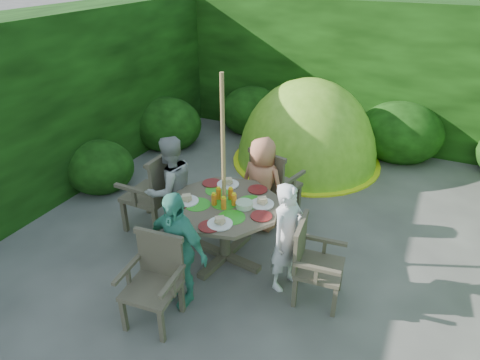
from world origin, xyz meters
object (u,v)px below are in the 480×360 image
at_px(garden_chair_front, 155,279).
at_px(child_back, 262,185).
at_px(patio_table, 225,212).
at_px(garden_chair_left, 155,190).
at_px(child_front, 177,249).
at_px(garden_chair_back, 273,183).
at_px(child_left, 171,189).
at_px(dome_tent, 305,161).
at_px(parasol_pole, 224,175).
at_px(child_right, 287,238).
at_px(garden_chair_right, 313,261).

relative_size(garden_chair_front, child_back, 0.70).
relative_size(patio_table, garden_chair_left, 1.40).
height_order(patio_table, child_front, child_front).
height_order(garden_chair_back, child_left, child_left).
distance_m(garden_chair_left, garden_chair_front, 1.55).
distance_m(child_left, child_front, 1.13).
xyz_separation_m(garden_chair_left, child_left, (0.28, -0.06, 0.12)).
bearing_deg(garden_chair_back, dome_tent, -72.69).
height_order(patio_table, parasol_pole, parasol_pole).
relative_size(patio_table, child_left, 1.09).
height_order(garden_chair_front, child_back, child_back).
height_order(child_right, child_left, child_left).
relative_size(child_right, child_left, 0.91).
relative_size(patio_table, dome_tent, 0.51).
bearing_deg(child_back, child_right, 134.60).
xyz_separation_m(patio_table, garden_chair_left, (-1.08, 0.17, -0.07)).
distance_m(garden_chair_right, child_back, 1.39).
relative_size(garden_chair_right, dome_tent, 0.30).
distance_m(parasol_pole, garden_chair_front, 1.28).
distance_m(patio_table, child_right, 0.80).
relative_size(patio_table, garden_chair_right, 1.71).
distance_m(parasol_pole, child_right, 0.94).
relative_size(patio_table, child_back, 1.18).
relative_size(garden_chair_left, child_back, 0.84).
height_order(garden_chair_right, child_back, child_back).
bearing_deg(garden_chair_right, child_back, 38.87).
xyz_separation_m(garden_chair_left, child_back, (1.19, 0.62, 0.06)).
distance_m(child_left, child_back, 1.13).
bearing_deg(child_right, child_left, 101.70).
height_order(parasol_pole, garden_chair_front, parasol_pole).
relative_size(garden_chair_right, child_front, 0.68).
distance_m(garden_chair_left, child_left, 0.31).
bearing_deg(dome_tent, child_front, -87.31).
distance_m(garden_chair_back, child_back, 0.32).
bearing_deg(parasol_pole, child_left, 171.51).
bearing_deg(garden_chair_right, child_left, 74.82).
relative_size(garden_chair_right, child_back, 0.69).
xyz_separation_m(parasol_pole, child_left, (-0.79, 0.12, -0.42)).
relative_size(parasol_pole, child_right, 1.80).
height_order(parasol_pole, child_left, parasol_pole).
xyz_separation_m(garden_chair_back, garden_chair_front, (-0.34, -2.17, -0.05)).
height_order(garden_chair_left, garden_chair_back, garden_chair_left).
distance_m(garden_chair_front, dome_tent, 4.05).
distance_m(patio_table, child_front, 0.80).
distance_m(parasol_pole, garden_chair_right, 1.28).
xyz_separation_m(child_right, child_back, (-0.67, 0.91, 0.01)).
bearing_deg(garden_chair_left, garden_chair_right, 80.99).
bearing_deg(parasol_pole, child_right, -8.49).
bearing_deg(dome_tent, child_back, -82.71).
xyz_separation_m(garden_chair_left, child_front, (0.96, -0.96, 0.07)).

